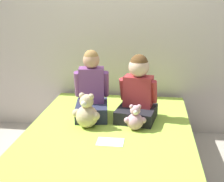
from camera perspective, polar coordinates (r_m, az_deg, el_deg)
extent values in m
plane|color=#B2A899|center=(2.85, -0.62, -15.33)|extent=(14.00, 14.00, 0.00)
cube|color=beige|center=(3.49, 1.82, 12.45)|extent=(8.00, 0.06, 2.50)
cube|color=#997F60|center=(2.81, -0.62, -13.83)|extent=(1.41, 2.00, 0.17)
cube|color=white|center=(2.71, -0.64, -10.11)|extent=(1.38, 1.96, 0.23)
cube|color=#A8D147|center=(2.65, -0.65, -7.57)|extent=(1.40, 1.98, 0.03)
cube|color=#282D47|center=(2.91, -3.70, -3.56)|extent=(0.34, 0.40, 0.14)
cube|color=#7F4789|center=(2.89, -3.74, 1.11)|extent=(0.25, 0.17, 0.33)
sphere|color=tan|center=(2.83, -3.83, 5.65)|extent=(0.15, 0.15, 0.15)
sphere|color=#A37A42|center=(2.83, -3.84, 6.18)|extent=(0.13, 0.13, 0.13)
cylinder|color=#7F4789|center=(2.89, -6.32, 1.25)|extent=(0.08, 0.15, 0.26)
cylinder|color=#7F4789|center=(2.88, -1.15, 1.28)|extent=(0.08, 0.15, 0.26)
cube|color=black|center=(2.86, 4.48, -4.14)|extent=(0.39, 0.42, 0.11)
cube|color=#B23338|center=(2.85, 4.82, -0.04)|extent=(0.28, 0.19, 0.28)
sphere|color=beige|center=(2.79, 4.93, 4.41)|extent=(0.19, 0.19, 0.19)
sphere|color=brown|center=(2.79, 4.95, 5.06)|extent=(0.16, 0.16, 0.16)
cylinder|color=#B23338|center=(2.88, 2.02, 0.34)|extent=(0.08, 0.14, 0.23)
cylinder|color=#B23338|center=(2.82, 7.67, -0.15)|extent=(0.08, 0.14, 0.23)
sphere|color=#D1B78E|center=(2.69, -4.60, -4.65)|extent=(0.19, 0.19, 0.19)
sphere|color=#D1B78E|center=(2.65, -4.67, -1.87)|extent=(0.12, 0.12, 0.12)
sphere|color=white|center=(2.61, -5.17, -2.33)|extent=(0.05, 0.05, 0.05)
sphere|color=#D1B78E|center=(2.65, -5.53, -0.81)|extent=(0.05, 0.05, 0.05)
sphere|color=#D1B78E|center=(2.61, -3.86, -1.02)|extent=(0.05, 0.05, 0.05)
sphere|color=#D1B78E|center=(2.71, -6.53, -4.03)|extent=(0.07, 0.07, 0.07)
sphere|color=#D1B78E|center=(2.63, -3.02, -4.59)|extent=(0.07, 0.07, 0.07)
sphere|color=#DBA3B2|center=(2.65, 4.23, -5.60)|extent=(0.14, 0.14, 0.14)
sphere|color=#DBA3B2|center=(2.61, 4.27, -3.55)|extent=(0.09, 0.09, 0.09)
sphere|color=white|center=(2.58, 4.32, -3.93)|extent=(0.04, 0.04, 0.04)
sphere|color=#DBA3B2|center=(2.60, 3.60, -2.85)|extent=(0.04, 0.04, 0.04)
sphere|color=#DBA3B2|center=(2.60, 4.98, -2.84)|extent=(0.04, 0.04, 0.04)
sphere|color=#DBA3B2|center=(2.63, 2.79, -5.36)|extent=(0.05, 0.05, 0.05)
sphere|color=#DBA3B2|center=(2.64, 5.72, -5.36)|extent=(0.05, 0.05, 0.05)
cube|color=white|center=(2.45, -0.32, -9.30)|extent=(0.21, 0.15, 0.00)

